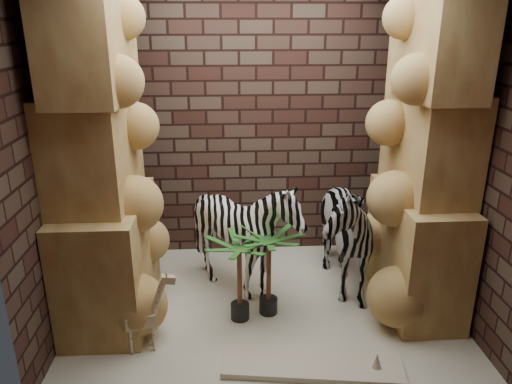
{
  "coord_description": "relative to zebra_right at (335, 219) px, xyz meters",
  "views": [
    {
      "loc": [
        -0.32,
        -4.03,
        2.59
      ],
      "look_at": [
        -0.07,
        0.15,
        1.1
      ],
      "focal_mm": 34.3,
      "sensor_mm": 36.0,
      "label": 1
    }
  ],
  "objects": [
    {
      "name": "wall_left",
      "position": [
        -2.47,
        -0.35,
        0.77
      ],
      "size": [
        0.0,
        3.0,
        3.0
      ],
      "primitive_type": "plane",
      "rotation": [
        1.57,
        0.0,
        1.57
      ],
      "color": "#341B16",
      "rests_on": "ground"
    },
    {
      "name": "zebra_right",
      "position": [
        0.0,
        0.0,
        0.0
      ],
      "size": [
        0.78,
        1.28,
        1.45
      ],
      "primitive_type": "imported",
      "rotation": [
        0.0,
        0.0,
        0.1
      ],
      "color": "white",
      "rests_on": "floor"
    },
    {
      "name": "surfboard",
      "position": [
        -0.41,
        -1.27,
        -0.7
      ],
      "size": [
        1.43,
        0.53,
        0.05
      ],
      "primitive_type": "cube",
      "rotation": [
        0.0,
        0.0,
        -0.13
      ],
      "color": "beige",
      "rests_on": "floor"
    },
    {
      "name": "wall_right",
      "position": [
        1.03,
        -0.35,
        0.77
      ],
      "size": [
        0.0,
        3.0,
        3.0
      ],
      "primitive_type": "plane",
      "rotation": [
        1.57,
        0.0,
        -1.57
      ],
      "color": "#341B16",
      "rests_on": "ground"
    },
    {
      "name": "rock_pillar_right",
      "position": [
        0.7,
        -0.35,
        0.77
      ],
      "size": [
        0.58,
        1.25,
        3.0
      ],
      "primitive_type": null,
      "color": "#CFBB6F",
      "rests_on": "floor"
    },
    {
      "name": "rock_pillar_left",
      "position": [
        -2.12,
        -0.35,
        0.77
      ],
      "size": [
        0.68,
        1.3,
        3.0
      ],
      "primitive_type": null,
      "color": "#CFBB6F",
      "rests_on": "floor"
    },
    {
      "name": "palm_front",
      "position": [
        -0.69,
        -0.47,
        -0.31
      ],
      "size": [
        0.36,
        0.36,
        0.82
      ],
      "primitive_type": null,
      "color": "#135A11",
      "rests_on": "floor"
    },
    {
      "name": "palm_back",
      "position": [
        -0.96,
        -0.55,
        -0.33
      ],
      "size": [
        0.36,
        0.36,
        0.79
      ],
      "primitive_type": null,
      "color": "#135A11",
      "rests_on": "floor"
    },
    {
      "name": "wall_front",
      "position": [
        -0.72,
        -1.6,
        0.77
      ],
      "size": [
        3.5,
        0.0,
        3.5
      ],
      "primitive_type": "plane",
      "rotation": [
        -1.57,
        0.0,
        0.0
      ],
      "color": "#341B16",
      "rests_on": "ground"
    },
    {
      "name": "wall_back",
      "position": [
        -0.72,
        0.9,
        0.77
      ],
      "size": [
        3.5,
        0.0,
        3.5
      ],
      "primitive_type": "plane",
      "rotation": [
        1.57,
        0.0,
        0.0
      ],
      "color": "#341B16",
      "rests_on": "ground"
    },
    {
      "name": "zebra_left",
      "position": [
        -0.88,
        -0.1,
        -0.16
      ],
      "size": [
        1.04,
        1.27,
        1.12
      ],
      "primitive_type": "imported",
      "rotation": [
        0.0,
        0.0,
        0.03
      ],
      "color": "white",
      "rests_on": "floor"
    },
    {
      "name": "giraffe_toy",
      "position": [
        -1.77,
        -0.95,
        -0.37
      ],
      "size": [
        0.38,
        0.19,
        0.71
      ],
      "primitive_type": null,
      "rotation": [
        0.0,
        0.0,
        0.19
      ],
      "color": "beige",
      "rests_on": "floor"
    },
    {
      "name": "floor",
      "position": [
        -0.72,
        -0.35,
        -0.73
      ],
      "size": [
        3.5,
        3.5,
        0.0
      ],
      "primitive_type": "plane",
      "color": "beige",
      "rests_on": "ground"
    }
  ]
}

